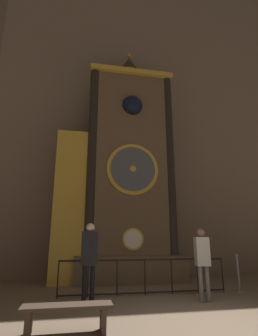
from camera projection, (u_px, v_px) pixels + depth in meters
ground_plane at (213, 329)px, 4.43m from camera, size 28.00×28.00×0.00m
cathedral_back_wall at (131, 101)px, 12.60m from camera, size 24.00×0.32×15.72m
clock_tower at (121, 172)px, 10.22m from camera, size 4.71×1.84×9.49m
railing_fence at (145, 274)px, 7.23m from camera, size 4.70×0.05×0.93m
visitor_near at (89, 255)px, 6.13m from camera, size 0.39×0.32×1.84m
visitor_far at (202, 257)px, 6.54m from camera, size 0.36×0.25×1.73m
stanchion_post at (239, 279)px, 7.59m from camera, size 0.28×0.28×1.04m
visitor_bench at (67, 312)px, 4.27m from camera, size 1.47×0.40×0.44m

